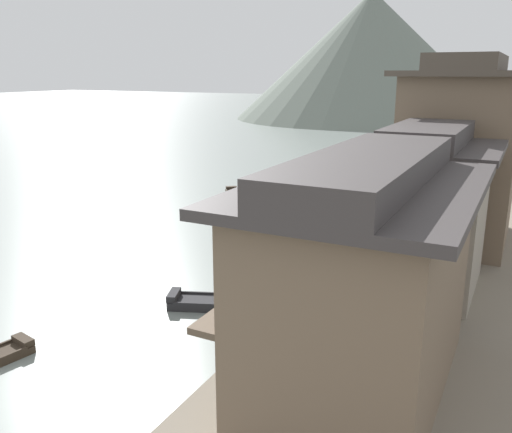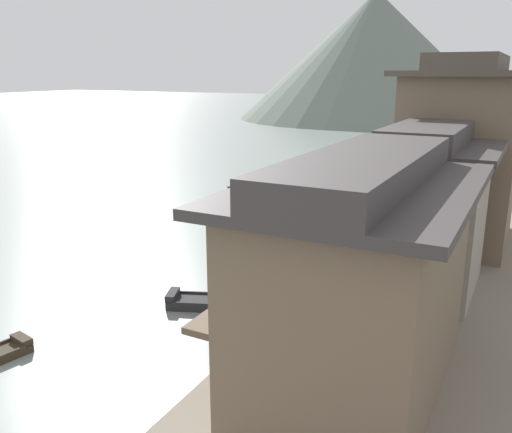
% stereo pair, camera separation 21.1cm
% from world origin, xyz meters
% --- Properties ---
extents(boat_moored_nearest, '(4.38, 2.63, 0.56)m').
position_xyz_m(boat_moored_nearest, '(3.74, 9.15, 0.19)').
color(boat_moored_nearest, '#232326').
rests_on(boat_moored_nearest, ground).
extents(boat_moored_second, '(3.90, 4.86, 0.48)m').
position_xyz_m(boat_moored_second, '(-4.67, 24.98, 0.16)').
color(boat_moored_second, '#33281E').
rests_on(boat_moored_second, ground).
extents(boat_moored_third, '(1.86, 4.05, 0.77)m').
position_xyz_m(boat_moored_third, '(5.34, 39.83, 0.29)').
color(boat_moored_third, '#232326').
rests_on(boat_moored_third, ground).
extents(boat_moored_far, '(3.80, 1.43, 0.53)m').
position_xyz_m(boat_moored_far, '(-3.80, 56.68, 0.18)').
color(boat_moored_far, '#232326').
rests_on(boat_moored_far, ground).
extents(boat_midriver_drifting, '(1.59, 5.57, 0.54)m').
position_xyz_m(boat_midriver_drifting, '(-4.19, 43.74, 0.18)').
color(boat_midriver_drifting, '#423328').
rests_on(boat_midriver_drifting, ground).
extents(boat_midriver_upstream, '(1.93, 4.10, 0.72)m').
position_xyz_m(boat_midriver_upstream, '(5.20, 30.37, 0.26)').
color(boat_midriver_upstream, '#33281E').
rests_on(boat_midriver_upstream, ground).
extents(house_waterfront_nearest, '(5.30, 8.37, 6.14)m').
position_xyz_m(house_waterfront_nearest, '(10.22, 5.12, 3.83)').
color(house_waterfront_nearest, '#75604C').
rests_on(house_waterfront_nearest, riverbank_right).
extents(house_waterfront_second, '(5.33, 5.78, 6.14)m').
position_xyz_m(house_waterfront_second, '(10.23, 12.86, 3.85)').
color(house_waterfront_second, gray).
rests_on(house_waterfront_second, riverbank_right).
extents(house_waterfront_tall, '(6.04, 7.61, 8.74)m').
position_xyz_m(house_waterfront_tall, '(10.58, 19.78, 5.13)').
color(house_waterfront_tall, '#75604C').
rests_on(house_waterfront_tall, riverbank_right).
extents(mooring_post_dock_near, '(0.20, 0.20, 0.98)m').
position_xyz_m(mooring_post_dock_near, '(6.94, 6.82, 1.32)').
color(mooring_post_dock_near, '#473828').
rests_on(mooring_post_dock_near, riverbank_right).
extents(mooring_post_dock_mid, '(0.20, 0.20, 0.98)m').
position_xyz_m(mooring_post_dock_mid, '(6.94, 16.52, 1.32)').
color(mooring_post_dock_mid, '#473828').
rests_on(mooring_post_dock_mid, riverbank_right).
extents(hill_far_west, '(51.47, 51.47, 23.66)m').
position_xyz_m(hill_far_west, '(-16.03, 98.26, 11.83)').
color(hill_far_west, slate).
rests_on(hill_far_west, ground).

